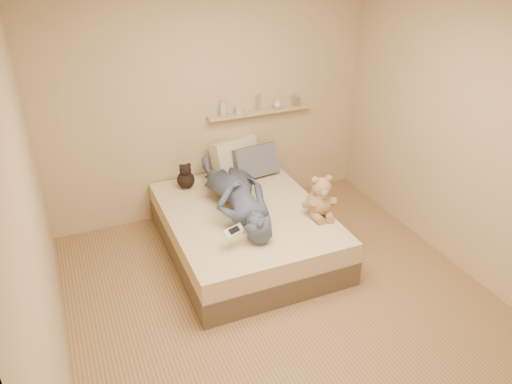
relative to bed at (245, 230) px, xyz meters
name	(u,v)px	position (x,y,z in m)	size (l,w,h in m)	color
room	(290,171)	(0.00, -0.93, 1.08)	(3.80, 3.80, 3.80)	#9C7650
bed	(245,230)	(0.00, 0.00, 0.00)	(1.50, 1.90, 0.45)	brown
game_console	(234,231)	(-0.32, -0.54, 0.39)	(0.20, 0.14, 0.06)	silver
teddy_bear	(320,199)	(0.64, -0.35, 0.40)	(0.35, 0.35, 0.43)	tan
dark_plush	(186,177)	(-0.39, 0.70, 0.35)	(0.19, 0.19, 0.29)	black
pillow_cream	(235,157)	(0.22, 0.83, 0.43)	(0.55, 0.16, 0.40)	#C5B59B
pillow_grey	(255,161)	(0.40, 0.69, 0.40)	(0.50, 0.14, 0.34)	slate
person	(236,193)	(-0.06, 0.07, 0.40)	(0.53, 1.47, 0.35)	#454C6D
wall_shelf	(260,112)	(0.55, 0.91, 0.88)	(1.20, 0.12, 0.03)	tan
shelf_bottles	(260,104)	(0.56, 0.91, 0.96)	(0.96, 0.12, 0.19)	#B5BBBE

